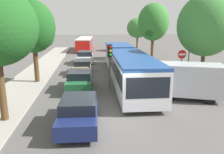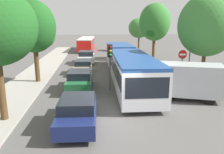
{
  "view_description": "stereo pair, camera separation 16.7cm",
  "coord_description": "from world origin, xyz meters",
  "px_view_note": "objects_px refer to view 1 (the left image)",
  "views": [
    {
      "loc": [
        -1.49,
        -10.53,
        4.77
      ],
      "look_at": [
        0.2,
        4.23,
        1.2
      ],
      "focal_mm": 35.0,
      "sensor_mm": 36.0,
      "label": 1
    },
    {
      "loc": [
        -1.32,
        -10.55,
        4.77
      ],
      "look_at": [
        0.2,
        4.23,
        1.2
      ],
      "focal_mm": 35.0,
      "sensor_mm": 36.0,
      "label": 2
    }
  ],
  "objects_px": {
    "queued_car_green": "(80,80)",
    "direction_sign_post": "(189,51)",
    "white_van": "(185,80)",
    "articulated_bus": "(125,62)",
    "no_entry_sign": "(181,62)",
    "tree_right_near": "(206,27)",
    "queued_car_tan": "(83,67)",
    "queued_car_white": "(85,57)",
    "tree_right_mid": "(153,23)",
    "city_bus_rear": "(85,43)",
    "queued_car_navy": "(79,112)",
    "traffic_light": "(110,57)",
    "tree_left_mid": "(35,28)",
    "tree_right_far": "(137,29)"
  },
  "relations": [
    {
      "from": "tree_right_near",
      "to": "tree_right_far",
      "type": "height_order",
      "value": "tree_right_near"
    },
    {
      "from": "articulated_bus",
      "to": "tree_right_near",
      "type": "distance_m",
      "value": 7.2
    },
    {
      "from": "white_van",
      "to": "tree_right_near",
      "type": "relative_size",
      "value": 0.75
    },
    {
      "from": "queued_car_green",
      "to": "direction_sign_post",
      "type": "relative_size",
      "value": 1.18
    },
    {
      "from": "queued_car_green",
      "to": "no_entry_sign",
      "type": "bearing_deg",
      "value": -83.85
    },
    {
      "from": "queued_car_white",
      "to": "no_entry_sign",
      "type": "distance_m",
      "value": 13.57
    },
    {
      "from": "traffic_light",
      "to": "tree_right_near",
      "type": "xyz_separation_m",
      "value": [
        7.79,
        1.2,
        2.1
      ]
    },
    {
      "from": "queued_car_white",
      "to": "tree_left_mid",
      "type": "bearing_deg",
      "value": 159.86
    },
    {
      "from": "white_van",
      "to": "tree_right_mid",
      "type": "height_order",
      "value": "tree_right_mid"
    },
    {
      "from": "white_van",
      "to": "direction_sign_post",
      "type": "relative_size",
      "value": 1.49
    },
    {
      "from": "queued_car_tan",
      "to": "queued_car_white",
      "type": "relative_size",
      "value": 0.88
    },
    {
      "from": "city_bus_rear",
      "to": "tree_right_mid",
      "type": "relative_size",
      "value": 1.46
    },
    {
      "from": "no_entry_sign",
      "to": "white_van",
      "type": "bearing_deg",
      "value": -19.73
    },
    {
      "from": "direction_sign_post",
      "to": "tree_right_far",
      "type": "distance_m",
      "value": 21.76
    },
    {
      "from": "queued_car_navy",
      "to": "traffic_light",
      "type": "height_order",
      "value": "traffic_light"
    },
    {
      "from": "city_bus_rear",
      "to": "queued_car_tan",
      "type": "relative_size",
      "value": 2.81
    },
    {
      "from": "tree_left_mid",
      "to": "tree_right_mid",
      "type": "relative_size",
      "value": 0.88
    },
    {
      "from": "articulated_bus",
      "to": "tree_right_far",
      "type": "distance_m",
      "value": 21.7
    },
    {
      "from": "articulated_bus",
      "to": "white_van",
      "type": "height_order",
      "value": "articulated_bus"
    },
    {
      "from": "articulated_bus",
      "to": "queued_car_green",
      "type": "relative_size",
      "value": 4.15
    },
    {
      "from": "traffic_light",
      "to": "tree_right_mid",
      "type": "distance_m",
      "value": 16.0
    },
    {
      "from": "articulated_bus",
      "to": "white_van",
      "type": "relative_size",
      "value": 3.28
    },
    {
      "from": "traffic_light",
      "to": "city_bus_rear",
      "type": "bearing_deg",
      "value": 170.45
    },
    {
      "from": "tree_right_near",
      "to": "direction_sign_post",
      "type": "bearing_deg",
      "value": 109.92
    },
    {
      "from": "articulated_bus",
      "to": "city_bus_rear",
      "type": "relative_size",
      "value": 1.58
    },
    {
      "from": "white_van",
      "to": "queued_car_white",
      "type": "bearing_deg",
      "value": -46.13
    },
    {
      "from": "city_bus_rear",
      "to": "no_entry_sign",
      "type": "height_order",
      "value": "no_entry_sign"
    },
    {
      "from": "articulated_bus",
      "to": "queued_car_tan",
      "type": "xyz_separation_m",
      "value": [
        -3.86,
        2.42,
        -0.81
      ]
    },
    {
      "from": "queued_car_white",
      "to": "tree_right_far",
      "type": "distance_m",
      "value": 15.88
    },
    {
      "from": "articulated_bus",
      "to": "tree_right_near",
      "type": "relative_size",
      "value": 2.45
    },
    {
      "from": "city_bus_rear",
      "to": "queued_car_tan",
      "type": "bearing_deg",
      "value": -176.24
    },
    {
      "from": "city_bus_rear",
      "to": "traffic_light",
      "type": "height_order",
      "value": "traffic_light"
    },
    {
      "from": "white_van",
      "to": "traffic_light",
      "type": "distance_m",
      "value": 5.39
    },
    {
      "from": "city_bus_rear",
      "to": "queued_car_green",
      "type": "relative_size",
      "value": 2.63
    },
    {
      "from": "queued_car_navy",
      "to": "traffic_light",
      "type": "relative_size",
      "value": 1.23
    },
    {
      "from": "queued_car_navy",
      "to": "tree_left_mid",
      "type": "height_order",
      "value": "tree_left_mid"
    },
    {
      "from": "articulated_bus",
      "to": "traffic_light",
      "type": "xyz_separation_m",
      "value": [
        -1.76,
        -3.61,
        1.0
      ]
    },
    {
      "from": "queued_car_green",
      "to": "tree_right_far",
      "type": "xyz_separation_m",
      "value": [
        9.83,
        23.88,
        3.36
      ]
    },
    {
      "from": "no_entry_sign",
      "to": "tree_right_near",
      "type": "relative_size",
      "value": 0.39
    },
    {
      "from": "white_van",
      "to": "no_entry_sign",
      "type": "xyz_separation_m",
      "value": [
        1.18,
        3.3,
        0.64
      ]
    },
    {
      "from": "tree_right_near",
      "to": "articulated_bus",
      "type": "bearing_deg",
      "value": 158.18
    },
    {
      "from": "articulated_bus",
      "to": "white_van",
      "type": "xyz_separation_m",
      "value": [
        2.95,
        -5.93,
        -0.26
      ]
    },
    {
      "from": "direction_sign_post",
      "to": "tree_right_far",
      "type": "xyz_separation_m",
      "value": [
        0.34,
        21.71,
        1.54
      ]
    },
    {
      "from": "traffic_light",
      "to": "direction_sign_post",
      "type": "distance_m",
      "value": 7.73
    },
    {
      "from": "queued_car_white",
      "to": "tree_right_mid",
      "type": "bearing_deg",
      "value": -75.65
    },
    {
      "from": "white_van",
      "to": "tree_right_far",
      "type": "xyz_separation_m",
      "value": [
        2.9,
        26.67,
        2.85
      ]
    },
    {
      "from": "traffic_light",
      "to": "tree_right_mid",
      "type": "xyz_separation_m",
      "value": [
        7.35,
        13.99,
        2.47
      ]
    },
    {
      "from": "queued_car_tan",
      "to": "traffic_light",
      "type": "relative_size",
      "value": 1.17
    },
    {
      "from": "city_bus_rear",
      "to": "white_van",
      "type": "bearing_deg",
      "value": -162.83
    },
    {
      "from": "white_van",
      "to": "city_bus_rear",
      "type": "bearing_deg",
      "value": -57.68
    }
  ]
}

